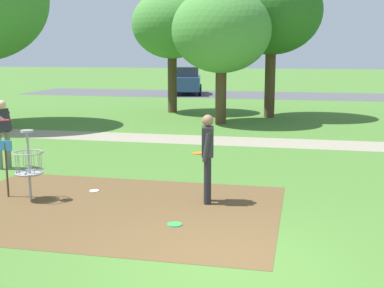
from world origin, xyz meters
name	(u,v)px	position (x,y,z in m)	size (l,w,h in m)	color
ground_plane	(225,263)	(0.00, 0.00, 0.00)	(160.00, 160.00, 0.00)	#47752D
dirt_tee_pad	(110,208)	(-2.48, 2.02, 0.00)	(6.26, 4.34, 0.01)	brown
disc_golf_basket	(26,162)	(-4.26, 2.21, 0.75)	(0.98, 0.58, 1.39)	#9E9EA3
player_foreground_watching	(207,153)	(-0.78, 2.77, 0.97)	(0.43, 0.49, 1.71)	#232328
player_throwing	(2,129)	(-6.24, 4.55, 0.99)	(0.77, 0.99, 1.71)	slate
frisbee_near_basket	(175,224)	(-1.07, 1.37, 0.01)	(0.26, 0.26, 0.02)	green
frisbee_by_tee	(94,191)	(-3.23, 3.05, 0.01)	(0.20, 0.20, 0.02)	white
tree_near_left	(221,31)	(-2.27, 13.66, 3.66)	(3.91, 3.91, 5.35)	#4C3823
tree_mid_left	(172,25)	(-5.13, 16.97, 4.08)	(3.73, 3.73, 5.70)	#4C3823
tree_mid_right	(272,12)	(-0.50, 16.12, 4.52)	(4.30, 4.30, 6.38)	#4C3823
parking_lot_strip	(289,96)	(0.00, 27.65, 0.00)	(36.00, 6.00, 0.01)	#4C4C51
parked_car_leftmost	(187,81)	(-6.79, 27.30, 0.92)	(2.55, 4.46, 1.84)	#2D4784
gravel_path	(271,143)	(0.00, 9.68, 0.00)	(40.00, 1.75, 0.00)	gray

